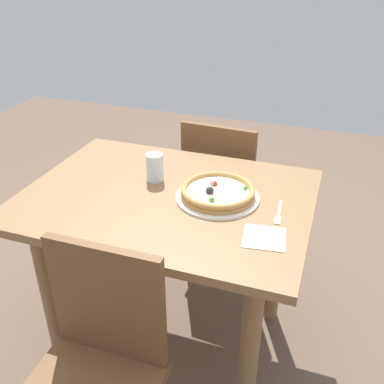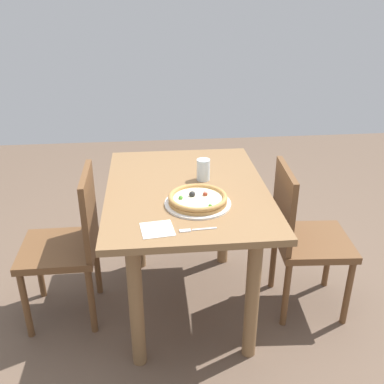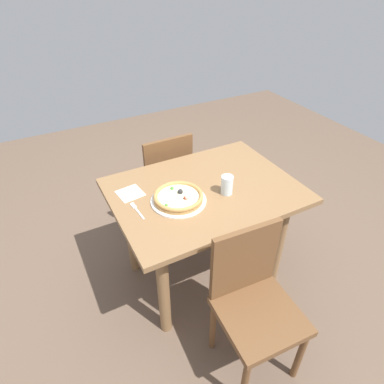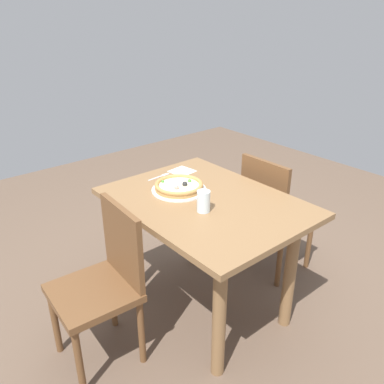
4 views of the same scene
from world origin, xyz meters
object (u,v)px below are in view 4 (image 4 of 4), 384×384
object	(u,v)px
pizza	(179,186)
fork	(160,176)
chair_far	(273,211)
dining_table	(205,221)
chair_near	(104,281)
drinking_glass	(204,201)
plate	(179,190)
napkin	(182,171)

from	to	relation	value
pizza	fork	xyz separation A→B (m)	(-0.24, 0.04, -0.03)
pizza	chair_far	bearing A→B (deg)	74.37
dining_table	fork	bearing A→B (deg)	179.55
chair_far	pizza	bearing A→B (deg)	-106.03
fork	pizza	bearing A→B (deg)	-103.50
chair_near	chair_far	size ratio (longest dim) A/B	1.00
dining_table	pizza	world-z (taller)	pizza
dining_table	chair_near	bearing A→B (deg)	-95.90
chair_near	drinking_glass	xyz separation A→B (m)	(0.16, 0.53, 0.34)
dining_table	plate	bearing A→B (deg)	-169.46
dining_table	chair_far	size ratio (longest dim) A/B	1.29
chair_far	pizza	distance (m)	0.76
dining_table	drinking_glass	size ratio (longest dim) A/B	9.60
drinking_glass	napkin	world-z (taller)	drinking_glass
drinking_glass	napkin	bearing A→B (deg)	152.65
chair_near	fork	size ratio (longest dim) A/B	5.26
chair_near	napkin	distance (m)	0.92
chair_near	chair_far	world-z (taller)	same
drinking_glass	napkin	size ratio (longest dim) A/B	0.83
pizza	fork	size ratio (longest dim) A/B	1.73
dining_table	plate	xyz separation A→B (m)	(-0.20, -0.04, 0.14)
chair_far	plate	world-z (taller)	chair_far
plate	drinking_glass	bearing A→B (deg)	-12.12
chair_near	napkin	size ratio (longest dim) A/B	6.22
plate	napkin	distance (m)	0.30
plate	dining_table	bearing A→B (deg)	10.54
chair_far	napkin	xyz separation A→B (m)	(-0.41, -0.47, 0.29)
pizza	fork	bearing A→B (deg)	170.67
dining_table	fork	xyz separation A→B (m)	(-0.44, 0.00, 0.14)
pizza	fork	world-z (taller)	pizza
dining_table	plate	distance (m)	0.24
chair_far	drinking_glass	xyz separation A→B (m)	(0.10, -0.73, 0.34)
chair_near	pizza	size ratio (longest dim) A/B	3.03
plate	napkin	world-z (taller)	plate
pizza	dining_table	bearing A→B (deg)	10.54
dining_table	pizza	bearing A→B (deg)	-169.46
fork	plate	bearing A→B (deg)	-103.52
fork	napkin	size ratio (longest dim) A/B	1.18
chair_near	plate	bearing A→B (deg)	-73.98
dining_table	plate	size ratio (longest dim) A/B	3.48
pizza	plate	bearing A→B (deg)	-172.00
chair_far	pizza	xyz separation A→B (m)	(-0.19, -0.67, 0.32)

